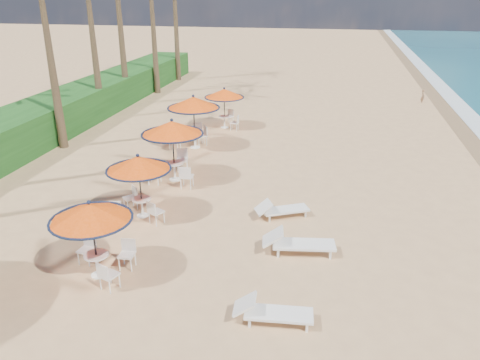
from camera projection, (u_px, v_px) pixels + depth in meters
The scene contains 11 objects.
ground at pixel (273, 289), 12.25m from camera, with size 160.00×160.00×0.00m, color tan.
scrub_hedge at pixel (45, 119), 24.35m from camera, with size 3.00×40.00×1.80m, color #194716.
station_0 at pixel (93, 221), 12.22m from camera, with size 2.18×2.18×2.27m.
station_1 at pixel (138, 171), 15.49m from camera, with size 2.18×2.18×2.28m.
station_2 at pixel (173, 136), 18.40m from camera, with size 2.48×2.60×2.58m.
station_3 at pixel (193, 109), 22.23m from camera, with size 2.52×2.52×2.63m.
station_4 at pixel (225, 97), 25.49m from camera, with size 2.18×2.19×2.27m.
lounger_near at pixel (270, 311), 10.93m from camera, with size 1.92×0.75×0.67m.
lounger_mid at pixel (296, 242), 13.77m from camera, with size 2.22×0.97×0.77m.
lounger_far at pixel (280, 209), 15.93m from camera, with size 1.91×1.36×0.66m.
person at pixel (423, 96), 31.48m from camera, with size 0.34×0.23×0.94m, color #8F6648.
Camera 1 is at (1.21, -10.16, 7.36)m, focal length 35.00 mm.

